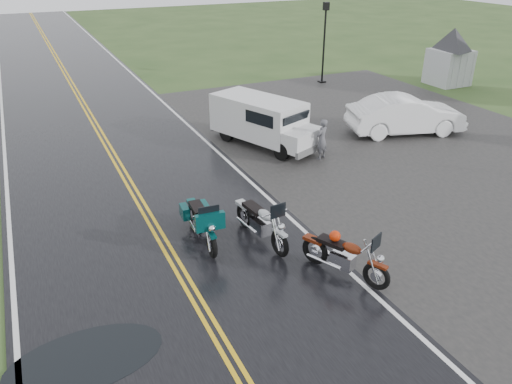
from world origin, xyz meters
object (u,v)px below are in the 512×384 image
(motorcycle_red, at_px, (378,266))
(motorcycle_silver, at_px, (280,234))
(person_at_van, at_px, (322,140))
(sedan_white, at_px, (406,115))
(visitor_center, at_px, (453,42))
(van_white, at_px, (282,136))
(motorcycle_teal, at_px, (211,235))
(lamp_post_far_right, at_px, (324,43))

(motorcycle_red, relative_size, motorcycle_silver, 0.96)
(person_at_van, height_order, sedan_white, sedan_white)
(sedan_white, bearing_deg, person_at_van, 117.04)
(visitor_center, bearing_deg, van_white, -156.74)
(visitor_center, relative_size, sedan_white, 3.24)
(motorcycle_red, xyz_separation_m, motorcycle_teal, (-2.99, 2.93, 0.02))
(person_at_van, relative_size, lamp_post_far_right, 0.34)
(van_white, distance_m, person_at_van, 1.52)
(motorcycle_teal, relative_size, motorcycle_silver, 0.99)
(person_at_van, bearing_deg, visitor_center, 179.96)
(motorcycle_silver, distance_m, person_at_van, 6.99)
(motorcycle_red, relative_size, van_white, 0.48)
(visitor_center, height_order, van_white, visitor_center)
(van_white, bearing_deg, motorcycle_silver, -140.32)
(visitor_center, xyz_separation_m, motorcycle_silver, (-17.44, -11.94, -1.68))
(person_at_van, relative_size, sedan_white, 0.31)
(motorcycle_teal, relative_size, van_white, 0.49)
(motorcycle_teal, relative_size, sedan_white, 0.49)
(van_white, bearing_deg, visitor_center, 1.59)
(visitor_center, bearing_deg, motorcycle_silver, -145.61)
(motorcycle_red, xyz_separation_m, motorcycle_silver, (-1.38, 2.21, 0.03))
(motorcycle_teal, distance_m, lamp_post_far_right, 19.41)
(person_at_van, bearing_deg, motorcycle_teal, 8.97)
(motorcycle_teal, height_order, van_white, van_white)
(person_at_van, distance_m, sedan_white, 4.89)
(motorcycle_teal, height_order, lamp_post_far_right, lamp_post_far_right)
(motorcycle_teal, xyz_separation_m, motorcycle_silver, (1.61, -0.72, 0.01))
(motorcycle_silver, distance_m, lamp_post_far_right, 18.98)
(visitor_center, distance_m, van_white, 15.60)
(visitor_center, relative_size, person_at_van, 10.31)
(van_white, distance_m, sedan_white, 6.23)
(motorcycle_silver, bearing_deg, visitor_center, 28.21)
(visitor_center, xyz_separation_m, person_at_van, (-12.86, -6.66, -1.62))
(motorcycle_silver, xyz_separation_m, van_white, (3.17, 5.81, 0.24))
(van_white, relative_size, lamp_post_far_right, 1.08)
(lamp_post_far_right, bearing_deg, sedan_white, -99.97)
(visitor_center, height_order, motorcycle_silver, visitor_center)
(motorcycle_teal, height_order, person_at_van, person_at_van)
(visitor_center, distance_m, motorcycle_red, 21.47)
(van_white, relative_size, person_at_van, 3.17)
(visitor_center, bearing_deg, sedan_white, -144.57)
(visitor_center, height_order, lamp_post_far_right, visitor_center)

